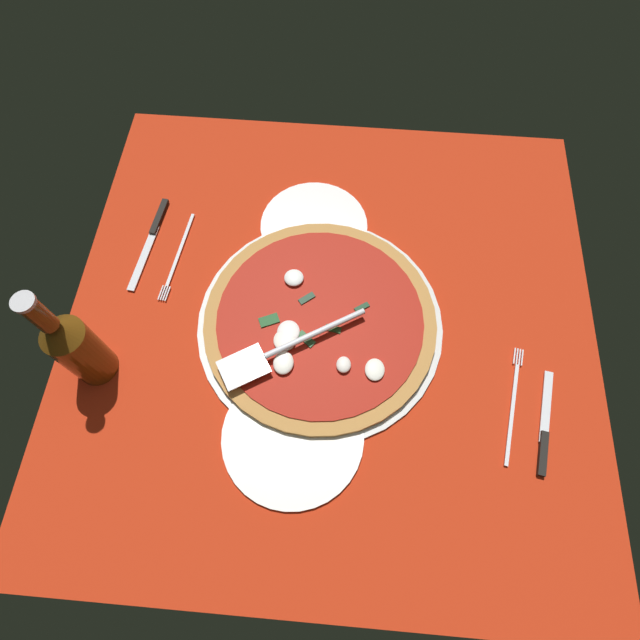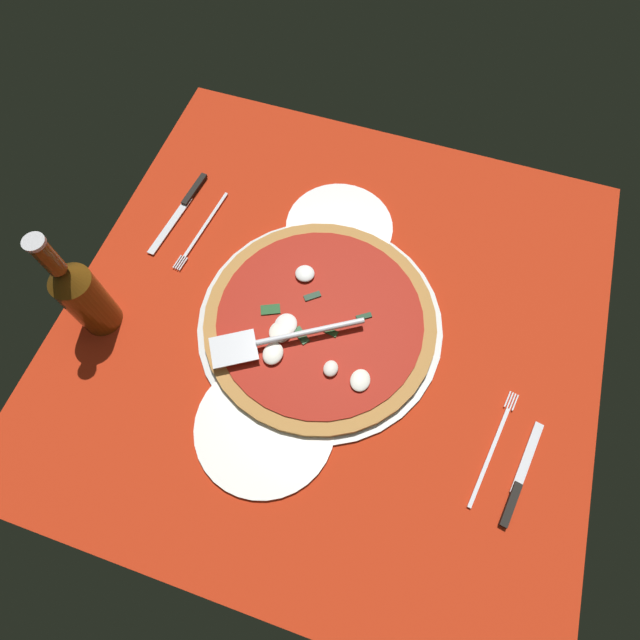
{
  "view_description": "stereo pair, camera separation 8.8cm",
  "coord_description": "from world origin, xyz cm",
  "views": [
    {
      "loc": [
        38.16,
        1.23,
        81.63
      ],
      "look_at": [
        0.98,
        -1.82,
        2.0
      ],
      "focal_mm": 28.23,
      "sensor_mm": 36.0,
      "label": 1
    },
    {
      "loc": [
        36.42,
        9.84,
        81.63
      ],
      "look_at": [
        0.98,
        -1.82,
        2.0
      ],
      "focal_mm": 28.23,
      "sensor_mm": 36.0,
      "label": 2
    }
  ],
  "objects": [
    {
      "name": "ground_plane",
      "position": [
        0.0,
        0.0,
        -0.4
      ],
      "size": [
        93.58,
        93.58,
        0.8
      ],
      "primitive_type": "cube",
      "color": "#B22710"
    },
    {
      "name": "checker_pattern",
      "position": [
        0.0,
        0.0,
        0.05
      ],
      "size": [
        93.58,
        93.58,
        0.1
      ],
      "color": "silver",
      "rests_on": "ground_plane"
    },
    {
      "name": "pizza_pan",
      "position": [
        0.98,
        -1.82,
        0.55
      ],
      "size": [
        43.29,
        43.29,
        0.9
      ],
      "primitive_type": "cylinder",
      "color": "silver",
      "rests_on": "ground_plane"
    },
    {
      "name": "dinner_plate_left",
      "position": [
        -19.8,
        -4.71,
        0.6
      ],
      "size": [
        20.78,
        20.78,
        1.0
      ],
      "primitive_type": "cylinder",
      "color": "white",
      "rests_on": "ground_plane"
    },
    {
      "name": "dinner_plate_right",
      "position": [
        21.29,
        -4.54,
        0.6
      ],
      "size": [
        22.85,
        22.85,
        1.0
      ],
      "primitive_type": "cylinder",
      "color": "white",
      "rests_on": "ground_plane"
    },
    {
      "name": "pizza",
      "position": [
        1.11,
        -1.89,
        1.8
      ],
      "size": [
        40.78,
        40.78,
        2.88
      ],
      "color": "#B67C3C",
      "rests_on": "pizza_pan"
    },
    {
      "name": "pizza_server",
      "position": [
        7.36,
        -6.89,
        4.24
      ],
      "size": [
        16.43,
        24.12,
        1.0
      ],
      "rotation": [
        0.0,
        0.0,
        5.26
      ],
      "color": "silver",
      "rests_on": "pizza"
    },
    {
      "name": "place_setting_near",
      "position": [
        -12.8,
        -32.83,
        0.45
      ],
      "size": [
        22.53,
        16.02,
        1.4
      ],
      "rotation": [
        0.0,
        0.0,
        -0.11
      ],
      "color": "silver",
      "rests_on": "ground_plane"
    },
    {
      "name": "place_setting_far",
      "position": [
        15.26,
        33.52,
        0.45
      ],
      "size": [
        22.94,
        15.22,
        1.4
      ],
      "rotation": [
        0.0,
        0.0,
        2.96
      ],
      "color": "white",
      "rests_on": "ground_plane"
    },
    {
      "name": "beer_bottle",
      "position": [
        12.13,
        -38.87,
        9.71
      ],
      "size": [
        6.78,
        6.78,
        24.88
      ],
      "color": "#5D380D",
      "rests_on": "ground_plane"
    }
  ]
}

